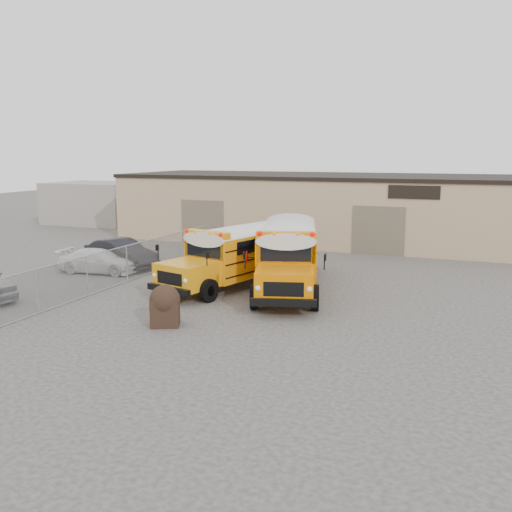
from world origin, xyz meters
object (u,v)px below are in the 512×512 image
at_px(school_bus_left, 311,235).
at_px(car_white, 99,261).
at_px(school_bus_right, 291,231).
at_px(tarp_bundle, 165,305).
at_px(car_dark, 121,253).

xyz_separation_m(school_bus_left, car_white, (-9.59, -6.58, -1.02)).
distance_m(school_bus_right, tarp_bundle, 13.74).
height_order(school_bus_left, tarp_bundle, school_bus_left).
bearing_deg(car_white, school_bus_right, -57.53).
bearing_deg(school_bus_right, tarp_bundle, -91.22).
relative_size(tarp_bundle, car_white, 0.36).
bearing_deg(tarp_bundle, school_bus_left, 83.35).
bearing_deg(car_white, car_dark, -15.64).
height_order(school_bus_right, car_dark, school_bus_right).
bearing_deg(car_dark, tarp_bundle, -119.68).
distance_m(tarp_bundle, car_white, 10.53).
distance_m(tarp_bundle, car_dark, 11.51).
bearing_deg(tarp_bundle, school_bus_right, 88.78).
distance_m(school_bus_left, car_dark, 10.59).
relative_size(tarp_bundle, car_dark, 0.33).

